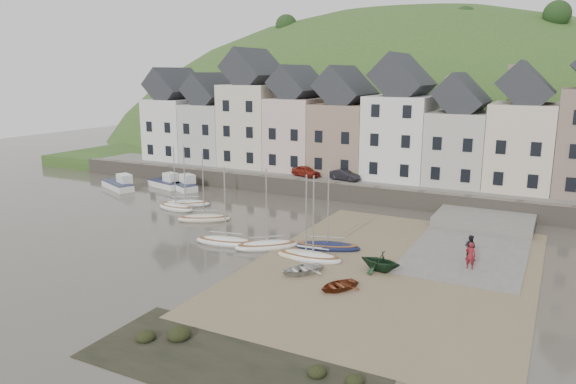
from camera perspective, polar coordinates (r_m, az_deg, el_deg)
The scene contains 27 objects.
ground at distance 41.15m, azimuth -3.86°, elevation -5.71°, with size 160.00×160.00×0.00m, color #4B463B.
quay_land at distance 69.52m, azimuth 9.89°, elevation 2.34°, with size 90.00×30.00×1.50m, color #325421.
quay_street at distance 58.68m, azimuth 6.51°, elevation 1.36°, with size 70.00×7.00×0.10m, color slate.
seawall at distance 55.62m, azimuth 5.21°, elevation 0.08°, with size 70.00×1.20×1.80m, color slate.
beach at distance 36.96m, azimuth 11.06°, elevation -8.03°, with size 18.00×26.00×0.06m, color #796749.
slipway at distance 43.64m, azimuth 19.14°, elevation -5.24°, with size 8.00×18.00×0.12m, color slate.
hillside at distance 101.55m, azimuth 11.61°, elevation -5.38°, with size 134.40×84.00×84.00m.
townhouse_terrace at distance 60.55m, azimuth 9.41°, elevation 7.15°, with size 61.05×8.00×13.93m.
sailboat_0 at distance 53.84m, azimuth -10.86°, elevation -1.21°, with size 4.89×3.77×6.32m.
sailboat_1 at distance 52.54m, azimuth -11.85°, elevation -1.59°, with size 4.13×1.77×6.32m.
sailboat_2 at distance 48.19m, azimuth -8.92°, elevation -2.76°, with size 4.79×3.74×6.32m.
sailboat_3 at distance 41.46m, azimuth -6.63°, elevation -5.24°, with size 5.15×2.40×6.32m.
sailboat_4 at distance 40.27m, azimuth -2.28°, elevation -5.70°, with size 4.66×4.28×6.32m.
sailboat_5 at distance 40.16m, azimuth 4.24°, elevation -5.78°, with size 5.12×2.82×6.32m.
sailboat_6 at distance 37.78m, azimuth 2.68°, elevation -6.96°, with size 4.32×1.96×6.32m.
sailboat_7 at distance 38.10m, azimuth 1.92°, elevation -6.78°, with size 4.39×1.99×6.32m.
motorboat_0 at distance 61.68m, azimuth -11.20°, elevation 0.84°, with size 5.44×3.86×1.70m.
motorboat_1 at distance 63.60m, azimuth -17.56°, elevation 0.84°, with size 5.80×3.87×1.70m.
motorboat_2 at distance 62.99m, azimuth -12.81°, elevation 1.00°, with size 4.94×2.95×1.70m.
rowboat_white at distance 35.29m, azimuth 1.45°, elevation -8.22°, with size 2.07×2.89×0.60m, color beige.
rowboat_green at distance 36.06m, azimuth 9.83°, elevation -7.24°, with size 2.35×2.73×1.44m, color #16311B.
rowboat_red at distance 32.95m, azimuth 5.38°, elevation -9.89°, with size 1.85×2.59×0.54m, color brown.
person_red at distance 37.74m, azimuth 18.88°, elevation -6.43°, with size 0.67×0.44×1.84m, color maroon.
person_dark at distance 39.59m, azimuth 18.85°, elevation -5.59°, with size 0.86×0.67×1.77m, color black.
car_left at distance 59.48m, azimuth 1.91°, elevation 2.23°, with size 1.42×3.52×1.20m, color maroon.
car_right at distance 57.70m, azimuth 6.02°, elevation 1.82°, with size 1.22×3.49×1.15m, color black.
shore_rocks at distance 25.52m, azimuth -5.48°, elevation -17.57°, with size 14.00×6.00×0.75m.
Camera 1 is at (20.33, -33.36, 12.90)m, focal length 33.33 mm.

